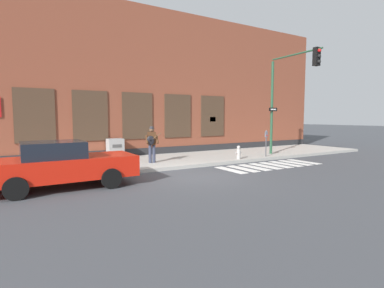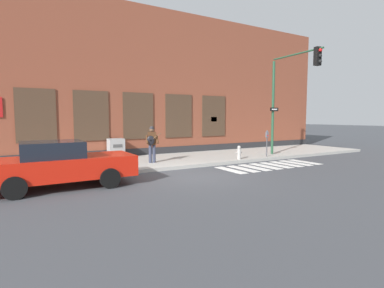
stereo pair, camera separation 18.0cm
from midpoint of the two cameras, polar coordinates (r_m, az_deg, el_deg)
ground_plane at (r=11.76m, az=0.05°, el=-6.16°), size 160.00×160.00×0.00m
sidewalk at (r=15.16m, az=-7.56°, el=-3.36°), size 28.00×4.48×0.16m
building_backdrop at (r=19.06m, az=-12.87°, el=10.85°), size 28.00×4.06×8.51m
crosswalk at (r=14.76m, az=14.36°, el=-3.99°), size 5.20×1.90×0.01m
red_car at (r=10.61m, az=-24.24°, el=-3.62°), size 4.62×2.02×1.53m
busker at (r=14.16m, az=-8.04°, el=0.33°), size 0.72×0.65×1.72m
traffic_light at (r=17.30m, az=17.59°, el=10.43°), size 0.61×3.42×5.53m
parking_meter at (r=16.81m, az=13.64°, el=0.88°), size 0.13×0.11×1.44m
utility_box at (r=16.28m, az=-14.73°, el=-0.81°), size 0.80×0.69×1.02m
fire_hydrant at (r=15.51m, az=8.53°, el=-1.60°), size 0.38×0.20×0.70m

